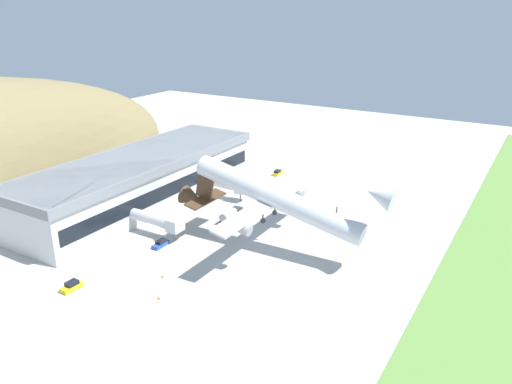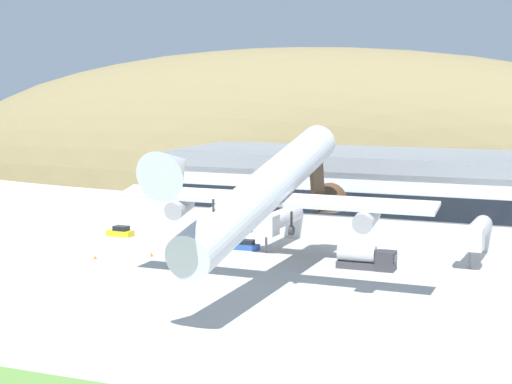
{
  "view_description": "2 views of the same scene",
  "coord_description": "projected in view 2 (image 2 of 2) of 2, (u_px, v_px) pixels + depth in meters",
  "views": [
    {
      "loc": [
        -77.04,
        -44.02,
        49.26
      ],
      "look_at": [
        9.03,
        7.77,
        11.68
      ],
      "focal_mm": 35.0,
      "sensor_mm": 36.0,
      "label": 1
    },
    {
      "loc": [
        43.66,
        -85.84,
        24.26
      ],
      "look_at": [
        7.89,
        0.03,
        11.88
      ],
      "focal_mm": 60.0,
      "sensor_mm": 36.0,
      "label": 2
    }
  ],
  "objects": [
    {
      "name": "ground_plane",
      "position": [
        193.0,
        291.0,
        98.39
      ],
      "size": [
        324.53,
        324.53,
        0.0
      ],
      "primitive_type": "plane",
      "color": "#B7B5AF"
    },
    {
      "name": "hill_backdrop",
      "position": [
        296.0,
        182.0,
        200.98
      ],
      "size": [
        205.11,
        60.54,
        62.92
      ],
      "primitive_type": "ellipsoid",
      "color": "olive",
      "rests_on": "ground_plane"
    },
    {
      "name": "terminal_building",
      "position": [
        403.0,
        188.0,
        134.44
      ],
      "size": [
        73.07,
        22.53,
        12.73
      ],
      "color": "silver",
      "rests_on": "ground_plane"
    },
    {
      "name": "jetway_0",
      "position": [
        277.0,
        220.0,
        123.31
      ],
      "size": [
        3.38,
        13.98,
        5.43
      ],
      "color": "silver",
      "rests_on": "ground_plane"
    },
    {
      "name": "jetway_1",
      "position": [
        475.0,
        233.0,
        112.84
      ],
      "size": [
        3.38,
        13.57,
        5.43
      ],
      "color": "silver",
      "rests_on": "ground_plane"
    },
    {
      "name": "cargo_airplane",
      "position": [
        268.0,
        192.0,
        96.63
      ],
      "size": [
        38.12,
        49.84,
        15.01
      ],
      "color": "silver"
    },
    {
      "name": "service_car_1",
      "position": [
        245.0,
        245.0,
        122.0
      ],
      "size": [
        4.33,
        1.72,
        1.46
      ],
      "color": "#264C99",
      "rests_on": "ground_plane"
    },
    {
      "name": "service_car_3",
      "position": [
        120.0,
        232.0,
        132.49
      ],
      "size": [
        4.09,
        1.97,
        1.59
      ],
      "color": "gold",
      "rests_on": "ground_plane"
    },
    {
      "name": "fuel_truck",
      "position": [
        366.0,
        258.0,
        109.44
      ],
      "size": [
        7.64,
        2.42,
        3.07
      ],
      "color": "#333338",
      "rests_on": "ground_plane"
    },
    {
      "name": "traffic_cone_0",
      "position": [
        95.0,
        257.0,
        115.71
      ],
      "size": [
        0.52,
        0.52,
        0.58
      ],
      "color": "orange",
      "rests_on": "ground_plane"
    },
    {
      "name": "traffic_cone_1",
      "position": [
        152.0,
        254.0,
        117.5
      ],
      "size": [
        0.52,
        0.52,
        0.58
      ],
      "color": "orange",
      "rests_on": "ground_plane"
    }
  ]
}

